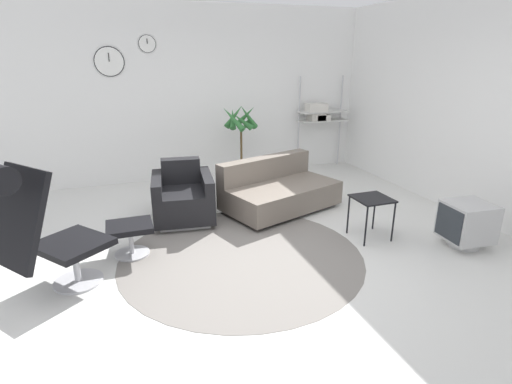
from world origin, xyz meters
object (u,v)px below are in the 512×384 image
object	(u,v)px
side_table	(372,203)
armchair_red	(183,199)
potted_plant	(241,148)
shelf_unit	(319,114)
lounge_chair	(31,218)
ottoman	(130,232)
couch_low	(278,192)
crt_television	(467,223)

from	to	relation	value
side_table	armchair_red	bearing A→B (deg)	147.42
side_table	potted_plant	size ratio (longest dim) A/B	0.37
shelf_unit	armchair_red	bearing A→B (deg)	-148.97
lounge_chair	ottoman	distance (m)	1.08
side_table	potted_plant	xyz separation A→B (m)	(-0.76, 2.49, 0.17)
ottoman	couch_low	world-z (taller)	couch_low
lounge_chair	potted_plant	distance (m)	3.70
ottoman	couch_low	xyz separation A→B (m)	(1.97, 0.74, -0.01)
armchair_red	side_table	distance (m)	2.30
crt_television	potted_plant	bearing A→B (deg)	33.14
ottoman	armchair_red	size ratio (longest dim) A/B	0.53
couch_low	potted_plant	bearing A→B (deg)	-103.25
ottoman	armchair_red	bearing A→B (deg)	48.09
potted_plant	couch_low	bearing A→B (deg)	-84.62
crt_television	shelf_unit	distance (m)	3.53
potted_plant	side_table	bearing A→B (deg)	-72.95
side_table	lounge_chair	bearing A→B (deg)	-177.80
ottoman	crt_television	xyz separation A→B (m)	(3.47, -1.01, 0.01)
armchair_red	side_table	xyz separation A→B (m)	(1.93, -1.23, 0.14)
ottoman	shelf_unit	world-z (taller)	shelf_unit
couch_low	ottoman	bearing A→B (deg)	1.92
armchair_red	crt_television	distance (m)	3.31
side_table	couch_low	bearing A→B (deg)	117.98
armchair_red	potted_plant	bearing A→B (deg)	-125.84
ottoman	potted_plant	bearing A→B (deg)	47.48
potted_plant	shelf_unit	world-z (taller)	shelf_unit
ottoman	potted_plant	world-z (taller)	potted_plant
potted_plant	lounge_chair	bearing A→B (deg)	-134.80
couch_low	potted_plant	world-z (taller)	potted_plant
lounge_chair	armchair_red	xyz separation A→B (m)	(1.43, 1.36, -0.47)
crt_television	shelf_unit	world-z (taller)	shelf_unit
couch_low	side_table	bearing A→B (deg)	99.35
potted_plant	shelf_unit	distance (m)	1.72
lounge_chair	crt_television	bearing A→B (deg)	45.71
lounge_chair	couch_low	bearing A→B (deg)	77.50
lounge_chair	armchair_red	world-z (taller)	lounge_chair
potted_plant	shelf_unit	size ratio (longest dim) A/B	0.79
crt_television	potted_plant	distance (m)	3.46
side_table	shelf_unit	size ratio (longest dim) A/B	0.29
shelf_unit	crt_television	bearing A→B (deg)	-89.93
lounge_chair	armchair_red	size ratio (longest dim) A/B	1.46
lounge_chair	couch_low	xyz separation A→B (m)	(2.72, 1.34, -0.51)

